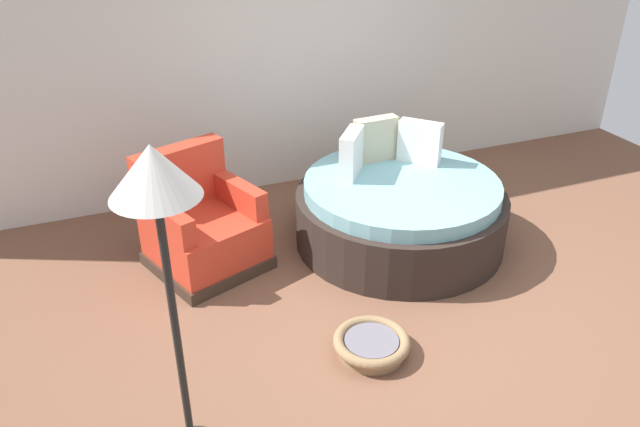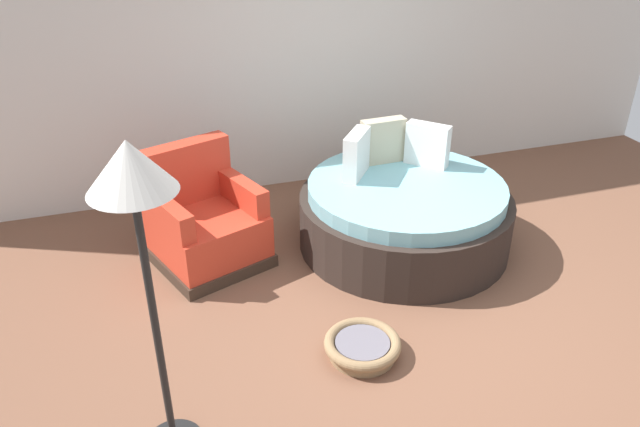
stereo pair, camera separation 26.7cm
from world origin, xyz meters
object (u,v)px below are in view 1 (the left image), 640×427
round_daybed (400,210)px  red_armchair (201,228)px  pet_basket (372,344)px  floor_lamp (158,207)px

round_daybed → red_armchair: 1.66m
pet_basket → floor_lamp: (-1.26, -0.36, 1.46)m
red_armchair → pet_basket: red_armchair is taller
red_armchair → floor_lamp: bearing=-104.4°
floor_lamp → pet_basket: bearing=16.1°
round_daybed → floor_lamp: (-2.11, -1.59, 1.24)m
floor_lamp → red_armchair: bearing=75.6°
pet_basket → red_armchair: bearing=117.8°
red_armchair → pet_basket: size_ratio=2.01×
round_daybed → red_armchair: round_daybed is taller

